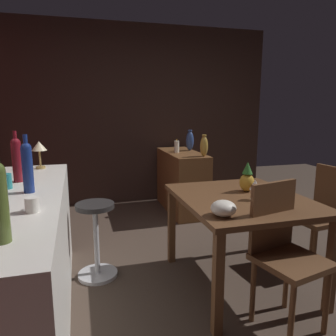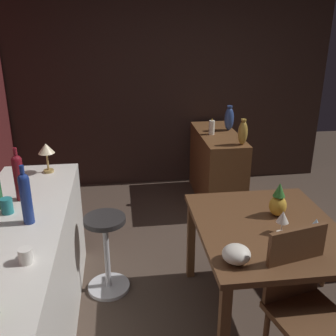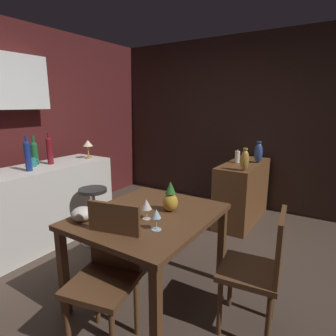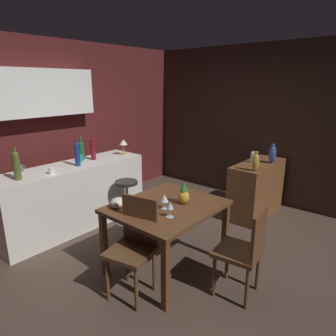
{
  "view_description": "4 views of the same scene",
  "coord_description": "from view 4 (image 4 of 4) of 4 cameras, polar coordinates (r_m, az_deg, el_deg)",
  "views": [
    {
      "loc": [
        -2.3,
        1.0,
        1.45
      ],
      "look_at": [
        0.71,
        0.16,
        0.84
      ],
      "focal_mm": 34.71,
      "sensor_mm": 36.0,
      "label": 1
    },
    {
      "loc": [
        -2.3,
        0.74,
        2.07
      ],
      "look_at": [
        0.63,
        0.37,
        0.91
      ],
      "focal_mm": 41.75,
      "sensor_mm": 36.0,
      "label": 2
    },
    {
      "loc": [
        -1.76,
        -1.48,
        1.59
      ],
      "look_at": [
        0.77,
        0.14,
        0.9
      ],
      "focal_mm": 29.78,
      "sensor_mm": 36.0,
      "label": 3
    },
    {
      "loc": [
        -2.3,
        -2.12,
        1.98
      ],
      "look_at": [
        0.55,
        0.29,
        0.91
      ],
      "focal_mm": 31.83,
      "sensor_mm": 36.0,
      "label": 4
    }
  ],
  "objects": [
    {
      "name": "ground_plane",
      "position": [
        3.7,
        -2.14,
        -16.34
      ],
      "size": [
        9.0,
        9.0,
        0.0
      ],
      "primitive_type": "plane",
      "color": "#47382D"
    },
    {
      "name": "wall_kitchen_back",
      "position": [
        4.79,
        -21.74,
        8.08
      ],
      "size": [
        5.2,
        0.33,
        2.6
      ],
      "color": "#4C1919",
      "rests_on": "ground_plane"
    },
    {
      "name": "wall_side_right",
      "position": [
        5.46,
        13.76,
        8.41
      ],
      "size": [
        0.1,
        4.4,
        2.6
      ],
      "primitive_type": "cube",
      "color": "#33231E",
      "rests_on": "ground_plane"
    },
    {
      "name": "dining_table",
      "position": [
        3.2,
        -0.27,
        -8.52
      ],
      "size": [
        1.13,
        0.96,
        0.74
      ],
      "color": "#56351E",
      "rests_on": "ground_plane"
    },
    {
      "name": "kitchen_counter",
      "position": [
        4.39,
        -17.58,
        -5.16
      ],
      "size": [
        2.1,
        0.6,
        0.9
      ],
      "primitive_type": "cube",
      "color": "silver",
      "rests_on": "ground_plane"
    },
    {
      "name": "sideboard_cabinet",
      "position": [
        4.79,
        16.55,
        -3.8
      ],
      "size": [
        1.1,
        0.44,
        0.82
      ],
      "primitive_type": "cube",
      "color": "brown",
      "rests_on": "ground_plane"
    },
    {
      "name": "chair_near_window",
      "position": [
        2.91,
        -6.47,
        -14.13
      ],
      "size": [
        0.48,
        0.48,
        0.95
      ],
      "color": "#56351E",
      "rests_on": "ground_plane"
    },
    {
      "name": "chair_by_doorway",
      "position": [
        2.94,
        14.57,
        -14.82
      ],
      "size": [
        0.45,
        0.45,
        0.91
      ],
      "color": "#56351E",
      "rests_on": "ground_plane"
    },
    {
      "name": "bar_stool",
      "position": [
        4.33,
        -7.86,
        -6.33
      ],
      "size": [
        0.34,
        0.34,
        0.65
      ],
      "color": "#262323",
      "rests_on": "ground_plane"
    },
    {
      "name": "wine_glass_left",
      "position": [
        3.03,
        -0.71,
        -5.83
      ],
      "size": [
        0.08,
        0.08,
        0.16
      ],
      "color": "silver",
      "rests_on": "dining_table"
    },
    {
      "name": "wine_glass_right",
      "position": [
        2.85,
        0.39,
        -7.34
      ],
      "size": [
        0.07,
        0.07,
        0.15
      ],
      "color": "silver",
      "rests_on": "dining_table"
    },
    {
      "name": "pineapple_centerpiece",
      "position": [
        3.16,
        3.02,
        -5.04
      ],
      "size": [
        0.12,
        0.12,
        0.25
      ],
      "color": "gold",
      "rests_on": "dining_table"
    },
    {
      "name": "fruit_bowl",
      "position": [
        3.13,
        -9.5,
        -6.55
      ],
      "size": [
        0.17,
        0.17,
        0.1
      ],
      "primitive_type": "ellipsoid",
      "color": "beige",
      "rests_on": "dining_table"
    },
    {
      "name": "wine_bottle_olive",
      "position": [
        3.81,
        -27.04,
        0.62
      ],
      "size": [
        0.08,
        0.08,
        0.38
      ],
      "color": "#475623",
      "rests_on": "kitchen_counter"
    },
    {
      "name": "wine_bottle_cobalt",
      "position": [
        4.16,
        -17.0,
        2.74
      ],
      "size": [
        0.07,
        0.07,
        0.37
      ],
      "color": "navy",
      "rests_on": "kitchen_counter"
    },
    {
      "name": "wine_bottle_green",
      "position": [
        4.49,
        -16.25,
        3.39
      ],
      "size": [
        0.08,
        0.08,
        0.34
      ],
      "color": "#1E592D",
      "rests_on": "kitchen_counter"
    },
    {
      "name": "wine_bottle_ruby",
      "position": [
        4.44,
        -14.17,
        3.74
      ],
      "size": [
        0.07,
        0.07,
        0.37
      ],
      "color": "maroon",
      "rests_on": "kitchen_counter"
    },
    {
      "name": "cup_white",
      "position": [
        3.94,
        -21.39,
        -0.46
      ],
      "size": [
        0.11,
        0.07,
        0.08
      ],
      "color": "white",
      "rests_on": "kitchen_counter"
    },
    {
      "name": "cup_teal",
      "position": [
        4.4,
        -16.44,
        1.81
      ],
      "size": [
        0.11,
        0.07,
        0.1
      ],
      "color": "teal",
      "rests_on": "kitchen_counter"
    },
    {
      "name": "cup_slate",
      "position": [
        4.19,
        -26.63,
        -0.06
      ],
      "size": [
        0.13,
        0.1,
        0.09
      ],
      "color": "#515660",
      "rests_on": "kitchen_counter"
    },
    {
      "name": "counter_lamp",
      "position": [
        4.66,
        -8.54,
        4.7
      ],
      "size": [
        0.13,
        0.13,
        0.24
      ],
      "color": "#A58447",
      "rests_on": "kitchen_counter"
    },
    {
      "name": "pillar_candle_tall",
      "position": [
        4.67,
        15.93,
        2.0
      ],
      "size": [
        0.06,
        0.06,
        0.18
      ],
      "color": "white",
      "rests_on": "sideboard_cabinet"
    },
    {
      "name": "vase_ceramic_blue",
      "position": [
        4.7,
        19.35,
        2.52
      ],
      "size": [
        0.11,
        0.11,
        0.29
      ],
      "color": "#334C8C",
      "rests_on": "sideboard_cabinet"
    },
    {
      "name": "vase_brass",
      "position": [
        4.2,
        16.43,
        1.13
      ],
      "size": [
        0.1,
        0.1,
        0.27
      ],
      "color": "#B78C38",
      "rests_on": "sideboard_cabinet"
    }
  ]
}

